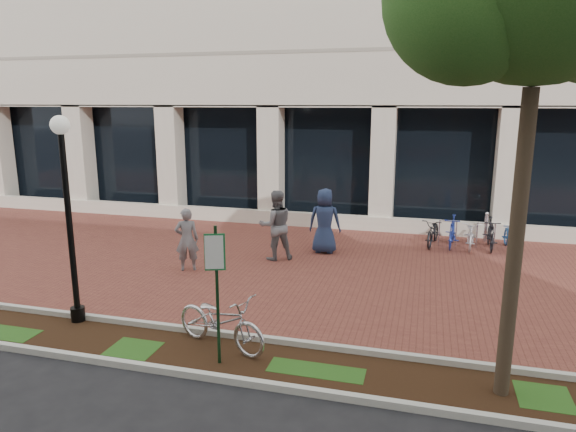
% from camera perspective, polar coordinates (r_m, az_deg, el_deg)
% --- Properties ---
extents(ground, '(120.00, 120.00, 0.00)m').
position_cam_1_polar(ground, '(13.99, 0.13, -5.54)').
color(ground, black).
rests_on(ground, ground).
extents(brick_plaza, '(40.00, 9.00, 0.01)m').
position_cam_1_polar(brick_plaza, '(13.99, 0.13, -5.52)').
color(brick_plaza, brown).
rests_on(brick_plaza, ground).
extents(planting_strip, '(40.00, 1.50, 0.01)m').
position_cam_1_polar(planting_strip, '(9.40, -8.54, -15.09)').
color(planting_strip, black).
rests_on(planting_strip, ground).
extents(curb_plaza_side, '(40.00, 0.12, 0.12)m').
position_cam_1_polar(curb_plaza_side, '(9.99, -6.79, -12.93)').
color(curb_plaza_side, '#B4B5AB').
rests_on(curb_plaza_side, ground).
extents(curb_street_side, '(40.00, 0.12, 0.12)m').
position_cam_1_polar(curb_street_side, '(8.78, -10.59, -16.89)').
color(curb_street_side, '#B4B5AB').
rests_on(curb_street_side, ground).
extents(parking_sign, '(0.34, 0.07, 2.41)m').
position_cam_1_polar(parking_sign, '(8.52, -7.95, -6.83)').
color(parking_sign, '#133519').
rests_on(parking_sign, ground).
extents(lamppost, '(0.36, 0.36, 4.11)m').
position_cam_1_polar(lamppost, '(10.78, -23.25, 0.72)').
color(lamppost, black).
rests_on(lamppost, ground).
extents(locked_bicycle, '(2.10, 1.31, 1.04)m').
position_cam_1_polar(locked_bicycle, '(9.45, -7.47, -11.45)').
color(locked_bicycle, silver).
rests_on(locked_bicycle, ground).
extents(pedestrian_left, '(0.72, 0.62, 1.67)m').
position_cam_1_polar(pedestrian_left, '(13.65, -11.17, -2.58)').
color(pedestrian_left, slate).
rests_on(pedestrian_left, ground).
extents(pedestrian_mid, '(1.20, 1.12, 1.97)m').
position_cam_1_polar(pedestrian_mid, '(14.29, -1.37, -1.04)').
color(pedestrian_mid, slate).
rests_on(pedestrian_mid, ground).
extents(pedestrian_right, '(0.97, 0.66, 1.92)m').
position_cam_1_polar(pedestrian_right, '(14.98, 4.10, -0.54)').
color(pedestrian_right, '#1F2C4E').
rests_on(pedestrian_right, ground).
extents(bollard, '(0.12, 0.12, 0.97)m').
position_cam_1_polar(bollard, '(17.38, 21.13, -1.11)').
color(bollard, silver).
rests_on(bollard, ground).
extents(bike_rack_cluster, '(2.94, 1.71, 0.96)m').
position_cam_1_polar(bike_rack_cluster, '(16.51, 19.68, -1.85)').
color(bike_rack_cluster, black).
rests_on(bike_rack_cluster, ground).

